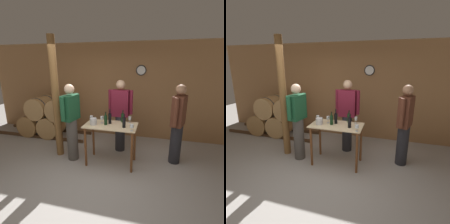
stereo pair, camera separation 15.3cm
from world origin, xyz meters
The scene contains 17 objects.
ground_plane centered at (0.00, 0.00, 0.00)m, with size 14.00×14.00×0.00m, color #9E9993.
back_wall centered at (0.00, 2.49, 1.35)m, with size 8.40×0.08×2.70m.
barrel_rack centered at (-2.11, 1.94, 0.58)m, with size 2.85×0.77×1.19m.
tasting_table centered at (0.15, 0.87, 0.70)m, with size 1.09×0.60×0.89m.
wooden_post centered at (-1.14, 0.95, 1.35)m, with size 0.16×0.16×2.70m.
wine_bottle_far_left centered at (0.04, 0.85, 1.00)m, with size 0.07×0.07×0.28m.
wine_bottle_left centered at (0.11, 0.94, 1.01)m, with size 0.07×0.07×0.32m.
wine_bottle_center centered at (0.35, 1.10, 0.99)m, with size 0.07×0.07×0.27m.
wine_bottle_right centered at (0.44, 0.79, 1.00)m, with size 0.07×0.07×0.28m.
wine_glass_near_left centered at (-0.33, 1.00, 0.98)m, with size 0.07×0.07×0.12m.
wine_glass_near_center centered at (-0.07, 0.93, 1.00)m, with size 0.07×0.07×0.15m.
wine_glass_near_right centered at (0.51, 1.09, 0.99)m, with size 0.06×0.06×0.14m.
wine_glass_far_side centered at (0.62, 0.64, 0.98)m, with size 0.07×0.07×0.13m.
ice_bucket centered at (-0.21, 0.80, 0.96)m, with size 0.14×0.14×0.14m.
person_host centered at (0.21, 1.52, 0.93)m, with size 0.59×0.24×1.76m.
person_visitor_with_scarf centered at (-0.74, 0.83, 0.91)m, with size 0.29×0.58×1.71m.
person_visitor_bearded centered at (1.50, 1.25, 0.91)m, with size 0.34×0.56×1.72m.
Camera 2 is at (1.16, -2.41, 2.12)m, focal length 28.00 mm.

